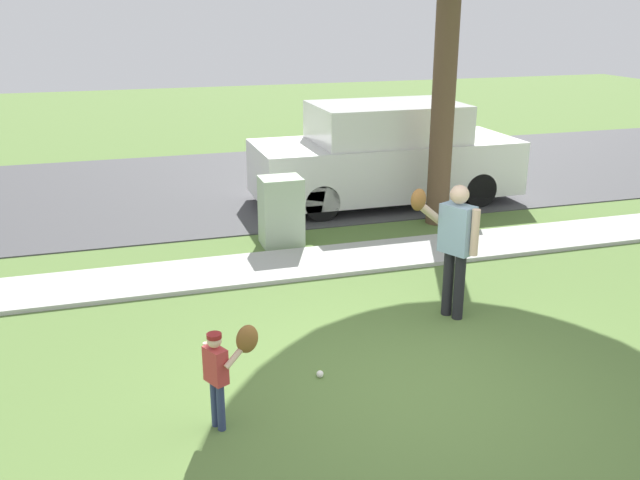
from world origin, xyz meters
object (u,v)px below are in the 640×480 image
at_px(person_child, 226,362).
at_px(baseball, 320,374).
at_px(person_adult, 453,238).
at_px(parked_van_white, 386,156).
at_px(utility_cabinet, 281,211).

height_order(person_child, baseball, person_child).
xyz_separation_m(person_adult, parked_van_white, (1.23, 5.11, -0.12)).
xyz_separation_m(person_child, utility_cabinet, (1.69, 4.76, -0.10)).
height_order(baseball, parked_van_white, parked_van_white).
distance_m(utility_cabinet, parked_van_white, 3.16).
height_order(person_adult, parked_van_white, parked_van_white).
bearing_deg(baseball, parked_van_white, 62.40).
height_order(person_child, parked_van_white, parked_van_white).
bearing_deg(person_child, parked_van_white, 31.56).
bearing_deg(utility_cabinet, parked_van_white, 36.57).
distance_m(person_child, baseball, 1.35).
relative_size(person_adult, person_child, 1.68).
bearing_deg(parked_van_white, person_child, 57.61).
xyz_separation_m(person_adult, utility_cabinet, (-1.29, 3.24, -0.47)).
xyz_separation_m(person_adult, baseball, (-1.93, -0.94, -0.99)).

